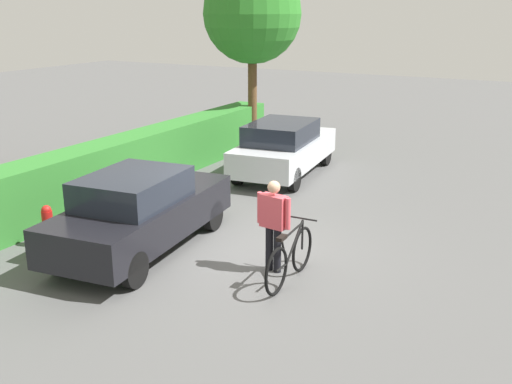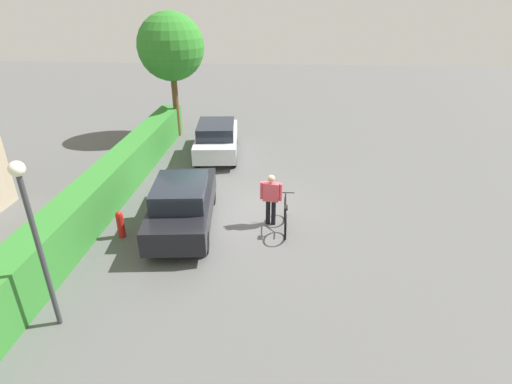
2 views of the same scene
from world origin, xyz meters
name	(u,v)px [view 2 (image 2 of 2)]	position (x,y,z in m)	size (l,w,h in m)	color
ground_plane	(242,213)	(0.00, 0.00, 0.00)	(60.00, 60.00, 0.00)	#565656
hedge_row	(104,190)	(0.00, 4.32, 0.65)	(16.35, 0.90, 1.31)	#317B2D
parked_car_near	(183,204)	(-0.93, 1.59, 0.76)	(4.26, 2.05, 1.49)	black
parked_car_far	(217,138)	(4.97, 1.59, 0.75)	(4.17, 2.07, 1.44)	silver
bicycle	(285,216)	(-0.84, -1.34, 0.41)	(1.77, 0.50, 0.94)	black
person_rider	(271,196)	(-0.58, -0.92, 0.91)	(0.26, 0.64, 1.58)	black
street_lamp	(32,224)	(-4.94, 3.26, 2.38)	(0.28, 0.28, 3.61)	#38383D
tree_kerbside	(171,47)	(7.49, 3.91, 4.05)	(2.95, 2.95, 5.54)	brown
fire_hydrant	(120,224)	(-1.61, 3.21, 0.41)	(0.20, 0.20, 0.81)	red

